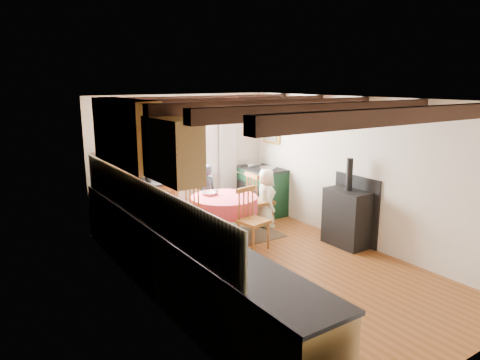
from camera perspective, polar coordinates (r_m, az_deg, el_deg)
floor at (r=6.47m, az=4.03°, el=-11.31°), size 3.60×5.50×0.00m
ceiling at (r=5.91m, az=4.40°, el=10.45°), size 3.60×5.50×0.00m
wall_back at (r=8.37m, az=-7.48°, el=2.79°), size 3.60×0.00×2.40m
wall_front at (r=4.36m, az=27.30°, el=-7.96°), size 3.60×0.00×2.40m
wall_left at (r=5.20m, az=-11.65°, el=-3.53°), size 0.00×5.50×2.40m
wall_right at (r=7.30m, az=15.41°, el=0.97°), size 0.00×5.50×2.40m
beam_a at (r=4.52m, az=20.41°, el=7.84°), size 3.60×0.16×0.16m
beam_b at (r=5.17m, az=11.34°, el=8.91°), size 3.60×0.16×0.16m
beam_c at (r=5.92m, az=4.39°, el=9.58°), size 3.60×0.16×0.16m
beam_d at (r=6.73m, az=-0.96°, el=10.00°), size 3.60×0.16×0.16m
beam_e at (r=7.59m, az=-5.14°, el=10.26°), size 3.60×0.16×0.16m
splash_left at (r=5.48m, az=-12.66°, el=-2.75°), size 0.02×4.50×0.55m
splash_back at (r=7.96m, az=-13.86°, el=2.01°), size 1.40×0.02×0.55m
base_cabinet_left at (r=5.57m, az=-8.39°, el=-10.60°), size 0.60×5.30×0.88m
base_cabinet_back at (r=7.87m, az=-13.20°, el=-3.78°), size 1.30×0.60×0.88m
worktop_left at (r=5.41m, az=-8.36°, el=-6.08°), size 0.64×5.30×0.04m
worktop_back at (r=7.73m, az=-13.32°, el=-0.55°), size 1.30×0.64×0.04m
wall_cabinet_glass at (r=6.22m, az=-14.76°, el=6.02°), size 0.34×1.80×0.90m
wall_cabinet_solid at (r=4.85m, az=-8.80°, el=3.88°), size 0.34×0.90×0.70m
window_frame at (r=8.34m, az=-6.89°, el=5.55°), size 1.34×0.03×1.54m
window_pane at (r=8.34m, az=-6.91°, el=5.55°), size 1.20×0.01×1.40m
curtain_left at (r=8.00m, az=-11.94°, el=1.42°), size 0.35×0.10×2.10m
curtain_right at (r=8.76m, az=-1.59°, el=2.67°), size 0.35×0.10×2.10m
curtain_rod at (r=8.21m, az=-6.73°, el=9.65°), size 2.00×0.03×0.03m
wall_picture at (r=8.86m, az=4.12°, el=6.68°), size 0.04×0.50×0.60m
wall_plate at (r=8.79m, az=-1.31°, el=6.66°), size 0.30×0.02×0.30m
rug at (r=7.74m, az=-2.04°, el=-7.10°), size 1.75×1.36×0.01m
dining_table at (r=7.63m, az=-2.06°, el=-4.69°), size 1.15×1.15×0.69m
chair_near at (r=6.97m, az=1.78°, el=-5.11°), size 0.50×0.52×0.99m
chair_left at (r=7.20m, az=-7.28°, el=-4.49°), size 0.54×0.52×1.02m
chair_right at (r=8.05m, az=2.62°, el=-2.55°), size 0.48×0.46×1.02m
aga_range at (r=8.86m, az=2.64°, el=-1.32°), size 0.68×1.04×0.96m
cast_iron_stove at (r=7.27m, az=13.85°, el=-2.86°), size 0.43×0.72×1.44m
child_far at (r=8.30m, az=-4.40°, el=-1.75°), size 0.41×0.27×1.12m
child_right at (r=8.03m, az=3.41°, el=-2.37°), size 0.50×0.62×1.09m
bowl_a at (r=7.64m, az=-3.98°, el=-1.79°), size 0.25×0.25×0.05m
bowl_b at (r=7.66m, az=-4.46°, el=-1.75°), size 0.24×0.24×0.05m
cup at (r=7.69m, az=-3.08°, el=-1.56°), size 0.13×0.13×0.09m
canister_tall at (r=7.66m, az=-15.20°, el=0.39°), size 0.16×0.16×0.27m
canister_wide at (r=7.73m, az=-12.82°, el=0.40°), size 0.18×0.18×0.21m
canister_slim at (r=7.74m, az=-11.80°, el=0.85°), size 0.11×0.11×0.31m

